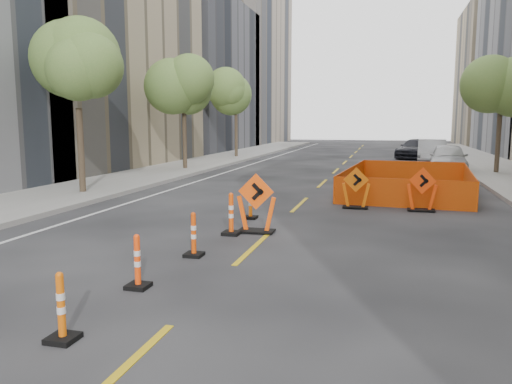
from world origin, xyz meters
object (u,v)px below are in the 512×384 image
(channelizer_6, at_px, (250,202))
(chevron_sign_center, at_px, (356,188))
(chevron_sign_right, at_px, (422,189))
(chevron_sign_left, at_px, (256,203))
(channelizer_3, at_px, (137,261))
(parked_car_near, at_px, (448,158))
(parked_car_far, at_px, (416,149))
(channelizer_4, at_px, (194,234))
(parked_car_mid, at_px, (432,152))
(channelizer_5, at_px, (231,214))
(channelizer_2, at_px, (61,307))

(channelizer_6, relative_size, chevron_sign_center, 0.71)
(chevron_sign_right, bearing_deg, chevron_sign_left, -114.39)
(channelizer_3, height_order, channelizer_6, channelizer_6)
(channelizer_3, bearing_deg, parked_car_near, 71.39)
(chevron_sign_left, height_order, chevron_sign_center, chevron_sign_left)
(channelizer_3, xyz_separation_m, parked_car_far, (6.08, 32.42, 0.26))
(channelizer_4, height_order, parked_car_mid, parked_car_mid)
(channelizer_3, xyz_separation_m, channelizer_4, (0.17, 2.12, 0.00))
(channelizer_5, relative_size, parked_car_mid, 0.22)
(channelizer_3, bearing_deg, chevron_sign_left, 79.52)
(chevron_sign_center, xyz_separation_m, parked_car_mid, (3.71, 17.93, 0.14))
(channelizer_6, height_order, parked_car_near, parked_car_near)
(channelizer_4, height_order, channelizer_6, channelizer_6)
(channelizer_5, bearing_deg, channelizer_6, 92.34)
(channelizer_6, bearing_deg, parked_car_far, 77.34)
(channelizer_4, bearing_deg, channelizer_6, 89.18)
(chevron_sign_right, distance_m, parked_car_far, 23.54)
(channelizer_2, relative_size, parked_car_mid, 0.19)
(channelizer_4, relative_size, channelizer_6, 0.99)
(channelizer_4, relative_size, parked_car_near, 0.20)
(chevron_sign_left, xyz_separation_m, chevron_sign_center, (2.21, 4.26, -0.09))
(parked_car_mid, bearing_deg, channelizer_3, -100.76)
(channelizer_5, distance_m, parked_car_near, 18.48)
(parked_car_near, xyz_separation_m, parked_car_mid, (-0.42, 5.44, 0.01))
(chevron_sign_left, bearing_deg, parked_car_near, 68.54)
(parked_car_near, bearing_deg, channelizer_6, -110.69)
(channelizer_3, xyz_separation_m, parked_car_mid, (6.78, 26.83, 0.34))
(chevron_sign_center, height_order, parked_car_far, parked_car_far)
(channelizer_2, height_order, channelizer_3, channelizer_3)
(channelizer_6, xyz_separation_m, chevron_sign_right, (4.88, 2.53, 0.22))
(channelizer_6, bearing_deg, chevron_sign_left, -69.89)
(channelizer_3, bearing_deg, channelizer_5, 85.78)
(channelizer_4, bearing_deg, channelizer_3, -94.45)
(channelizer_6, height_order, chevron_sign_center, chevron_sign_center)
(channelizer_5, distance_m, chevron_sign_right, 6.68)
(channelizer_5, height_order, chevron_sign_center, chevron_sign_center)
(channelizer_2, relative_size, channelizer_6, 0.97)
(chevron_sign_left, height_order, chevron_sign_right, chevron_sign_left)
(chevron_sign_center, distance_m, parked_car_near, 13.15)
(chevron_sign_right, height_order, parked_car_far, parked_car_far)
(channelizer_2, distance_m, channelizer_3, 2.12)
(chevron_sign_left, bearing_deg, parked_car_far, 78.63)
(chevron_sign_right, bearing_deg, channelizer_3, -99.29)
(channelizer_6, distance_m, parked_car_far, 26.70)
(channelizer_2, height_order, channelizer_6, channelizer_6)
(channelizer_3, height_order, parked_car_near, parked_car_near)
(channelizer_6, relative_size, parked_car_near, 0.20)
(channelizer_2, bearing_deg, parked_car_near, 73.09)
(channelizer_4, distance_m, channelizer_5, 2.13)
(channelizer_5, distance_m, channelizer_6, 2.12)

